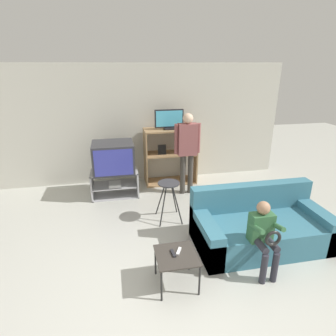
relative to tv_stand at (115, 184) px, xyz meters
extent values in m
plane|color=#B7B7AD|center=(0.72, -3.13, -0.26)|extent=(18.00, 18.00, 0.00)
cube|color=beige|center=(0.72, 0.81, 1.04)|extent=(6.40, 0.06, 2.60)
cube|color=#A8A8AD|center=(0.00, 0.00, -0.25)|extent=(0.94, 0.51, 0.02)
cube|color=#A8A8AD|center=(0.00, 0.00, -0.02)|extent=(0.91, 0.51, 0.02)
cube|color=#A8A8AD|center=(0.00, 0.00, 0.26)|extent=(0.94, 0.51, 0.02)
cube|color=#A8A8AD|center=(-0.45, 0.00, 0.00)|extent=(0.03, 0.51, 0.53)
cube|color=#A8A8AD|center=(0.45, 0.00, 0.00)|extent=(0.03, 0.51, 0.53)
cube|color=silver|center=(0.00, -0.06, 0.01)|extent=(0.24, 0.28, 0.05)
cube|color=#2D2D33|center=(0.01, 0.01, 0.57)|extent=(0.80, 0.68, 0.59)
cube|color=#333899|center=(0.01, -0.33, 0.57)|extent=(0.72, 0.01, 0.51)
cube|color=#9E7A51|center=(0.70, 0.48, 0.36)|extent=(0.03, 0.51, 1.25)
cube|color=#9E7A51|center=(1.82, 0.48, 0.36)|extent=(0.03, 0.51, 1.25)
cube|color=#9E7A51|center=(1.26, 0.48, -0.25)|extent=(1.09, 0.51, 0.03)
cube|color=#9E7A51|center=(1.26, 0.48, 0.42)|extent=(1.09, 0.51, 0.03)
cube|color=#9E7A51|center=(1.26, 0.48, 0.97)|extent=(1.09, 0.51, 0.03)
cube|color=black|center=(1.06, 0.40, 0.55)|extent=(0.18, 0.04, 0.22)
cube|color=black|center=(1.23, 0.46, 1.00)|extent=(0.22, 0.20, 0.04)
cube|color=black|center=(1.23, 0.46, 1.21)|extent=(0.62, 0.04, 0.38)
cube|color=#4CB7E0|center=(1.23, 0.44, 1.21)|extent=(0.57, 0.01, 0.33)
cylinder|color=black|center=(0.78, -1.27, 0.08)|extent=(0.17, 0.19, 0.69)
cylinder|color=black|center=(1.02, -1.27, 0.08)|extent=(0.17, 0.19, 0.69)
cylinder|color=black|center=(0.78, -1.01, 0.08)|extent=(0.17, 0.19, 0.69)
cylinder|color=black|center=(1.02, -1.01, 0.08)|extent=(0.17, 0.19, 0.69)
cylinder|color=#333338|center=(0.90, -1.14, 0.42)|extent=(0.37, 0.37, 0.02)
cube|color=#38332D|center=(0.68, -2.69, 0.16)|extent=(0.50, 0.50, 0.02)
cylinder|color=black|center=(0.46, -2.91, -0.05)|extent=(0.02, 0.02, 0.42)
cylinder|color=black|center=(0.91, -2.91, -0.05)|extent=(0.02, 0.02, 0.42)
cylinder|color=black|center=(0.46, -2.46, -0.05)|extent=(0.02, 0.02, 0.42)
cylinder|color=black|center=(0.91, -2.46, -0.05)|extent=(0.02, 0.02, 0.42)
cube|color=#232328|center=(0.65, -2.66, 0.18)|extent=(0.05, 0.15, 0.02)
cube|color=silver|center=(0.72, -2.64, 0.18)|extent=(0.10, 0.15, 0.02)
cube|color=teal|center=(2.10, -2.14, -0.06)|extent=(1.95, 0.98, 0.41)
cube|color=teal|center=(2.10, -1.75, 0.36)|extent=(1.95, 0.20, 0.42)
cube|color=teal|center=(1.24, -2.14, 0.00)|extent=(0.22, 0.98, 0.53)
cube|color=teal|center=(2.97, -2.14, 0.00)|extent=(0.22, 0.98, 0.53)
cylinder|color=#3D3833|center=(1.39, -0.15, 0.16)|extent=(0.11, 0.11, 0.84)
cylinder|color=#3D3833|center=(1.56, -0.15, 0.16)|extent=(0.11, 0.11, 0.84)
cube|color=#8C4C4C|center=(1.47, -0.15, 0.90)|extent=(0.38, 0.20, 0.63)
cylinder|color=#8C4C4C|center=(1.25, -0.15, 0.91)|extent=(0.08, 0.08, 0.60)
cylinder|color=#8C4C4C|center=(1.70, -0.15, 0.91)|extent=(0.08, 0.08, 0.60)
sphere|color=beige|center=(1.47, -0.15, 1.32)|extent=(0.20, 0.20, 0.20)
cylinder|color=#2D2D38|center=(1.74, -2.87, -0.06)|extent=(0.08, 0.08, 0.41)
cylinder|color=#2D2D38|center=(1.89, -2.87, -0.06)|extent=(0.08, 0.08, 0.41)
cylinder|color=#2D2D38|center=(1.74, -2.72, 0.20)|extent=(0.09, 0.30, 0.09)
cylinder|color=#2D2D38|center=(1.89, -2.72, 0.20)|extent=(0.09, 0.30, 0.09)
cube|color=#33663D|center=(1.82, -2.57, 0.34)|extent=(0.30, 0.17, 0.39)
cylinder|color=#33663D|center=(1.68, -2.70, 0.42)|extent=(0.06, 0.31, 0.14)
cylinder|color=#33663D|center=(1.95, -2.70, 0.42)|extent=(0.06, 0.31, 0.14)
sphere|color=#A37A5B|center=(1.82, -2.57, 0.62)|extent=(0.17, 0.17, 0.17)
torus|color=black|center=(1.82, -2.86, 0.36)|extent=(0.21, 0.04, 0.21)
camera|label=1|loc=(0.04, -5.39, 2.31)|focal=30.00mm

